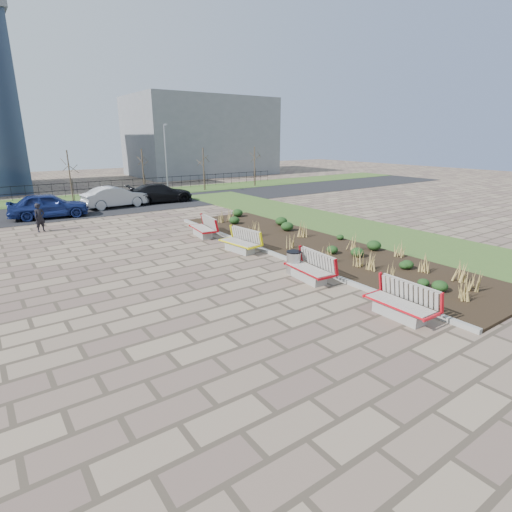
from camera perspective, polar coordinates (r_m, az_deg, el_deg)
ground at (r=11.79m, az=2.53°, el=-8.87°), size 120.00×120.00×0.00m
planting_bed at (r=19.19m, az=8.14°, el=1.35°), size 4.50×18.00×0.10m
planting_curb at (r=17.71m, az=2.64°, el=0.28°), size 0.16×18.00×0.15m
grass_verge_near at (r=22.65m, az=16.94°, el=3.08°), size 5.00×38.00×0.04m
grass_verge_far at (r=37.30m, az=-25.11°, el=7.38°), size 80.00×5.00×0.04m
road at (r=31.48m, az=-22.99°, el=6.15°), size 80.00×7.00×0.02m
bench_a at (r=12.33m, az=19.86°, el=-6.18°), size 0.92×2.11×1.00m
bench_b at (r=14.69m, az=7.53°, el=-1.63°), size 1.09×2.17×1.00m
bench_c at (r=18.21m, az=-2.40°, el=2.12°), size 1.16×2.20×1.00m
bench_d at (r=21.22m, az=-7.70°, el=4.10°), size 1.17×2.20×1.00m
litter_bin at (r=15.39m, az=5.39°, el=-0.95°), size 0.55×0.55×0.87m
pedestrian at (r=25.04m, az=-28.51°, el=4.84°), size 0.67×0.56×1.59m
car_blue at (r=29.07m, az=-27.52°, el=6.43°), size 4.91×2.44×1.61m
car_silver at (r=31.53m, az=-19.46°, el=7.97°), size 4.79×2.09×1.53m
car_black at (r=32.93m, az=-13.50°, el=8.75°), size 5.25×2.50×1.48m
tree_c at (r=35.61m, az=-25.04°, el=10.31°), size 1.40×1.40×4.00m
tree_d at (r=37.18m, az=-15.82°, el=11.44°), size 1.40×1.40×4.00m
tree_e at (r=39.62m, az=-7.49°, el=12.21°), size 1.40×1.40×4.00m
tree_f at (r=42.76m, az=-0.21°, el=12.68°), size 1.40×1.40×4.00m
lamp_east at (r=37.38m, az=-12.73°, el=13.22°), size 0.24×0.60×6.00m
railing_fence at (r=38.68m, az=-25.66°, el=8.53°), size 44.00×0.10×1.20m
building_grey at (r=56.94m, az=-7.89°, el=16.53°), size 18.00×12.00×10.00m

